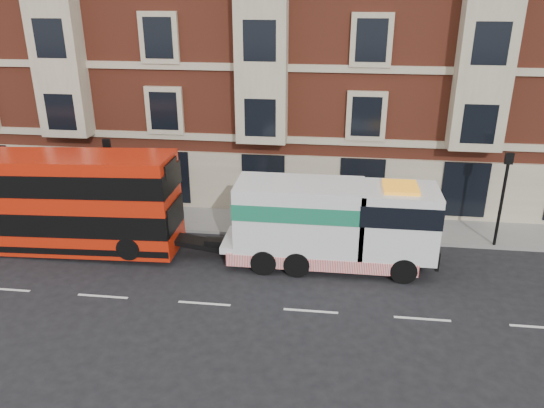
{
  "coord_description": "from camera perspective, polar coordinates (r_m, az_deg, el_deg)",
  "views": [
    {
      "loc": [
        4.66,
        -16.56,
        11.0
      ],
      "look_at": [
        2.06,
        4.0,
        2.53
      ],
      "focal_mm": 35.0,
      "sensor_mm": 36.0,
      "label": 1
    }
  ],
  "objects": [
    {
      "name": "lamp_post_east",
      "position": [
        25.32,
        23.6,
        1.1
      ],
      "size": [
        0.35,
        0.15,
        4.35
      ],
      "color": "black",
      "rests_on": "sidewalk"
    },
    {
      "name": "lamp_post_west",
      "position": [
        26.47,
        -16.98,
        2.9
      ],
      "size": [
        0.35,
        0.15,
        4.35
      ],
      "color": "black",
      "rests_on": "sidewalk"
    },
    {
      "name": "sidewalk",
      "position": [
        26.83,
        -3.43,
        -1.85
      ],
      "size": [
        90.0,
        3.0,
        0.15
      ],
      "primitive_type": "cube",
      "color": "slate",
      "rests_on": "ground"
    },
    {
      "name": "tow_truck",
      "position": [
        22.14,
        6.14,
        -2.08
      ],
      "size": [
        8.76,
        2.59,
        3.65
      ],
      "color": "silver",
      "rests_on": "ground"
    },
    {
      "name": "pedestrian",
      "position": [
        29.96,
        -24.33,
        0.62
      ],
      "size": [
        0.71,
        0.69,
        1.65
      ],
      "primitive_type": "imported",
      "rotation": [
        0.0,
        0.0,
        -0.71
      ],
      "color": "#192932",
      "rests_on": "sidewalk"
    },
    {
      "name": "ground",
      "position": [
        20.42,
        -7.29,
        -10.58
      ],
      "size": [
        120.0,
        120.0,
        0.0
      ],
      "primitive_type": "plane",
      "color": "black",
      "rests_on": "ground"
    },
    {
      "name": "double_decker_bus",
      "position": [
        25.15,
        -22.43,
        0.34
      ],
      "size": [
        10.94,
        2.51,
        4.43
      ],
      "color": "red",
      "rests_on": "ground"
    },
    {
      "name": "victorian_terrace",
      "position": [
        31.85,
        -0.33,
        20.54
      ],
      "size": [
        45.0,
        12.0,
        20.4
      ],
      "color": "brown",
      "rests_on": "ground"
    }
  ]
}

